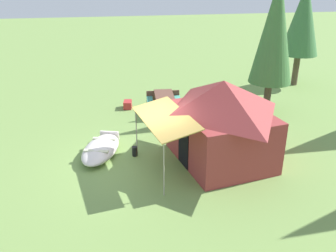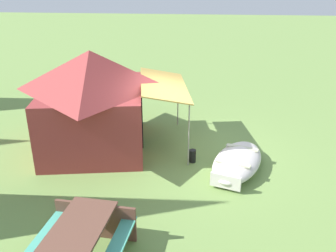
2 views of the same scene
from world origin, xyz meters
name	(u,v)px [view 2 (image 2 of 2)]	position (x,y,z in m)	size (l,w,h in m)	color
ground_plane	(186,153)	(0.00, 0.00, 0.00)	(80.00, 80.00, 0.00)	#719349
beached_rowboat	(237,161)	(-0.79, -1.32, 0.23)	(2.58, 1.78, 0.44)	silver
canvas_cabin_tent	(94,98)	(0.22, 2.60, 1.42)	(3.98, 4.52, 2.74)	#943433
picnic_table	(76,246)	(-4.48, 1.53, 0.48)	(2.00, 1.67, 0.76)	brown
fuel_can	(192,156)	(-0.50, -0.18, 0.17)	(0.18, 0.18, 0.34)	black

